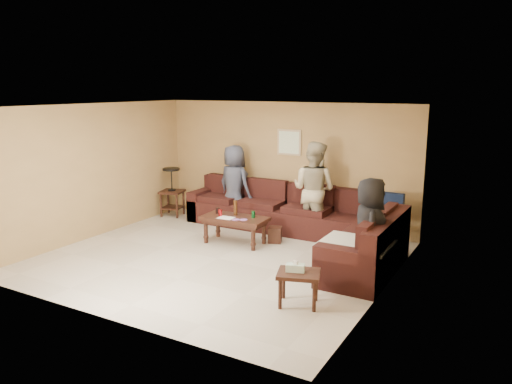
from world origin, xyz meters
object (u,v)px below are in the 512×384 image
at_px(person_left, 234,184).
at_px(person_right, 370,230).
at_px(end_table_left, 172,191).
at_px(side_table_right, 298,276).
at_px(waste_bin, 275,235).
at_px(coffee_table, 235,221).
at_px(person_middle, 314,190).
at_px(sectional_sofa, 301,225).

relative_size(person_left, person_right, 1.06).
relative_size(end_table_left, side_table_right, 1.61).
distance_m(waste_bin, person_left, 1.70).
bearing_deg(waste_bin, person_right, -24.91).
bearing_deg(side_table_right, coffee_table, 139.04).
relative_size(end_table_left, person_right, 0.69).
relative_size(coffee_table, person_left, 0.74).
bearing_deg(waste_bin, end_table_left, 167.93).
bearing_deg(coffee_table, waste_bin, 33.78).
xyz_separation_m(waste_bin, person_middle, (0.46, 0.68, 0.77)).
bearing_deg(end_table_left, side_table_right, -33.18).
distance_m(end_table_left, person_middle, 3.34).
height_order(side_table_right, waste_bin, side_table_right).
bearing_deg(person_right, person_middle, 22.88).
relative_size(sectional_sofa, coffee_table, 3.84).
distance_m(sectional_sofa, coffee_table, 1.21).
bearing_deg(sectional_sofa, coffee_table, -146.24).
xyz_separation_m(end_table_left, side_table_right, (4.34, -2.84, -0.16)).
bearing_deg(person_right, end_table_left, 51.31).
relative_size(coffee_table, person_middle, 0.67).
xyz_separation_m(sectional_sofa, end_table_left, (-3.25, 0.35, 0.23)).
xyz_separation_m(end_table_left, person_right, (4.88, -1.55, 0.21)).
xyz_separation_m(sectional_sofa, person_left, (-1.74, 0.51, 0.49)).
bearing_deg(person_right, side_table_right, 136.20).
bearing_deg(person_right, waste_bin, 44.03).
xyz_separation_m(end_table_left, waste_bin, (2.86, -0.61, -0.41)).
height_order(end_table_left, person_middle, person_middle).
bearing_deg(sectional_sofa, person_middle, 80.80).
distance_m(coffee_table, side_table_right, 2.77).
xyz_separation_m(side_table_right, person_middle, (-1.02, 2.91, 0.52)).
distance_m(waste_bin, person_middle, 1.12).
height_order(sectional_sofa, waste_bin, sectional_sofa).
bearing_deg(person_left, person_right, 165.32).
height_order(end_table_left, person_left, person_left).
distance_m(person_left, person_right, 3.78).
xyz_separation_m(person_left, person_right, (3.37, -1.71, -0.05)).
bearing_deg(coffee_table, end_table_left, 155.57).
bearing_deg(end_table_left, sectional_sofa, -6.12).
bearing_deg(end_table_left, coffee_table, -24.43).
relative_size(coffee_table, end_table_left, 1.14).
relative_size(sectional_sofa, person_left, 2.85).
bearing_deg(waste_bin, sectional_sofa, 33.72).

